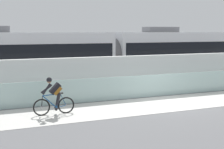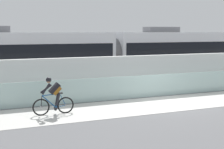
# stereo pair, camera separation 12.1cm
# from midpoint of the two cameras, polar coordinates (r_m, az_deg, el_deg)

# --- Properties ---
(ground_plane) EXTENTS (200.00, 200.00, 0.00)m
(ground_plane) POSITION_cam_midpoint_polar(r_m,az_deg,el_deg) (16.72, 9.99, -4.85)
(ground_plane) COLOR slate
(bike_path_deck) EXTENTS (32.00, 3.20, 0.01)m
(bike_path_deck) POSITION_cam_midpoint_polar(r_m,az_deg,el_deg) (16.72, 9.99, -4.83)
(bike_path_deck) COLOR silver
(bike_path_deck) RESTS_ON ground
(glass_parapet) EXTENTS (32.00, 0.05, 1.19)m
(glass_parapet) POSITION_cam_midpoint_polar(r_m,az_deg,el_deg) (18.16, 6.88, -1.92)
(glass_parapet) COLOR silver
(glass_parapet) RESTS_ON ground
(concrete_barrier_wall) EXTENTS (32.00, 0.36, 2.10)m
(concrete_barrier_wall) POSITION_cam_midpoint_polar(r_m,az_deg,el_deg) (19.67, 4.32, 0.16)
(concrete_barrier_wall) COLOR white
(concrete_barrier_wall) RESTS_ON ground
(tram_rail_near) EXTENTS (32.00, 0.08, 0.01)m
(tram_rail_near) POSITION_cam_midpoint_polar(r_m,az_deg,el_deg) (22.03, 1.36, -1.78)
(tram_rail_near) COLOR #595654
(tram_rail_near) RESTS_ON ground
(tram_rail_far) EXTENTS (32.00, 0.08, 0.01)m
(tram_rail_far) POSITION_cam_midpoint_polar(r_m,az_deg,el_deg) (23.33, -0.08, -1.27)
(tram_rail_far) COLOR #595654
(tram_rail_far) RESTS_ON ground
(tram) EXTENTS (22.56, 2.54, 3.81)m
(tram) POSITION_cam_midpoint_polar(r_m,az_deg,el_deg) (22.38, 0.11, 3.23)
(tram) COLOR silver
(tram) RESTS_ON ground
(cyclist_on_bike) EXTENTS (1.77, 0.58, 1.61)m
(cyclist_on_bike) POSITION_cam_midpoint_polar(r_m,az_deg,el_deg) (14.34, -9.69, -3.69)
(cyclist_on_bike) COLOR black
(cyclist_on_bike) RESTS_ON ground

